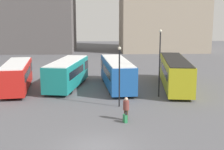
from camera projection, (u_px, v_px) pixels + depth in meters
The scene contains 9 objects.
ground_plane at pixel (97, 147), 18.64m from camera, with size 160.00×160.00×0.00m, color #56565B.
bus_0 at pixel (17, 75), 32.78m from camera, with size 3.57×9.44×2.94m.
bus_1 at pixel (67, 73), 34.24m from camera, with size 4.24×9.92×2.97m.
bus_2 at pixel (117, 72), 34.07m from camera, with size 3.40×10.64×3.04m.
bus_3 at pixel (175, 72), 34.06m from camera, with size 4.02×12.41×3.18m.
traveler at pixel (126, 107), 23.33m from camera, with size 0.57×0.57×1.77m.
suitcase at pixel (125, 118), 22.97m from camera, with size 0.34×0.48×0.85m.
lamp_post_0 at pixel (119, 71), 26.49m from camera, with size 0.28×0.28×5.20m.
lamp_post_1 at pixel (160, 58), 29.66m from camera, with size 0.28×0.28×6.49m.
Camera 1 is at (0.15, -17.53, 7.72)m, focal length 50.00 mm.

